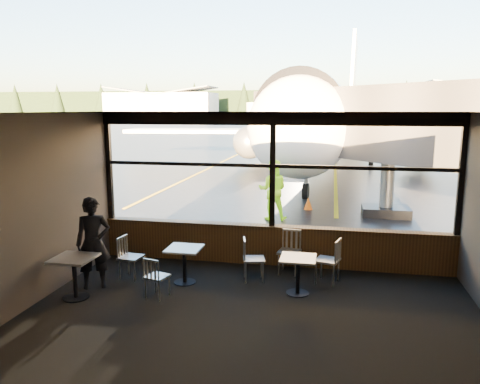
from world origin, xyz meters
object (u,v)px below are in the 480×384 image
(chair_near_e, at_px, (328,261))
(chair_mid_s, at_px, (157,277))
(cafe_table_near, at_px, (298,276))
(cone_nose, at_px, (308,203))
(jet_bridge, at_px, (406,143))
(cafe_table_mid, at_px, (185,265))
(cafe_table_left, at_px, (75,278))
(chair_near_w, at_px, (254,260))
(airliner, at_px, (337,80))
(chair_near_n, at_px, (289,252))
(passenger, at_px, (93,243))
(ground_crew, at_px, (273,190))
(chair_mid_w, at_px, (131,258))

(chair_near_e, bearing_deg, chair_mid_s, 129.51)
(cafe_table_near, xyz_separation_m, chair_near_e, (0.56, 0.72, 0.10))
(cone_nose, bearing_deg, jet_bridge, -13.30)
(cafe_table_mid, distance_m, chair_mid_s, 0.86)
(jet_bridge, relative_size, cafe_table_near, 15.29)
(cafe_table_left, xyz_separation_m, chair_near_w, (3.16, 1.58, 0.05))
(airliner, relative_size, cafe_table_left, 42.51)
(airliner, bearing_deg, chair_near_n, -87.08)
(chair_near_w, height_order, chair_near_n, chair_near_n)
(jet_bridge, xyz_separation_m, cone_nose, (-3.09, 0.73, -2.27))
(passenger, bearing_deg, chair_near_e, -13.10)
(cafe_table_left, distance_m, chair_near_w, 3.54)
(cafe_table_mid, height_order, chair_near_w, chair_near_w)
(jet_bridge, bearing_deg, cafe_table_near, -111.95)
(chair_near_w, distance_m, chair_mid_s, 2.07)
(airliner, distance_m, jet_bridge, 14.84)
(cafe_table_mid, xyz_separation_m, passenger, (-1.70, -0.57, 0.55))
(passenger, bearing_deg, cafe_table_mid, -8.74)
(airliner, xyz_separation_m, cafe_table_left, (-4.86, -22.59, -4.90))
(ground_crew, bearing_deg, passenger, 64.37)
(chair_near_n, xyz_separation_m, cone_nose, (0.06, 6.75, -0.26))
(cafe_table_near, height_order, chair_mid_w, chair_mid_w)
(cafe_table_left, height_order, chair_mid_w, chair_mid_w)
(cafe_table_mid, distance_m, passenger, 1.88)
(cafe_table_mid, relative_size, cone_nose, 1.75)
(chair_near_w, bearing_deg, jet_bridge, 136.59)
(airliner, xyz_separation_m, chair_mid_s, (-3.35, -22.24, -4.90))
(chair_near_n, height_order, chair_mid_w, chair_near_n)
(airliner, bearing_deg, chair_near_e, -84.75)
(chair_near_n, xyz_separation_m, chair_mid_s, (-2.34, -1.81, -0.07))
(jet_bridge, relative_size, chair_near_e, 11.95)
(chair_near_e, bearing_deg, cafe_table_left, 126.20)
(airliner, relative_size, cafe_table_near, 46.67)
(chair_mid_w, height_order, cone_nose, chair_mid_w)
(chair_near_e, distance_m, chair_near_n, 0.92)
(passenger, bearing_deg, jet_bridge, 20.38)
(jet_bridge, distance_m, cone_nose, 3.90)
(chair_near_e, xyz_separation_m, passenger, (-4.59, -1.16, 0.45))
(cafe_table_mid, height_order, chair_near_n, chair_near_n)
(chair_near_n, xyz_separation_m, passenger, (-3.76, -1.57, 0.45))
(chair_near_w, distance_m, cone_nose, 7.37)
(chair_near_w, distance_m, ground_crew, 5.62)
(cafe_table_left, relative_size, cone_nose, 1.89)
(chair_mid_w, xyz_separation_m, passenger, (-0.51, -0.61, 0.47))
(jet_bridge, relative_size, chair_near_n, 11.89)
(chair_near_n, height_order, passenger, passenger)
(chair_mid_s, xyz_separation_m, cone_nose, (2.40, 8.56, -0.19))
(chair_mid_w, bearing_deg, chair_near_n, 112.49)
(airliner, relative_size, jet_bridge, 3.05)
(chair_near_w, distance_m, chair_near_n, 0.89)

